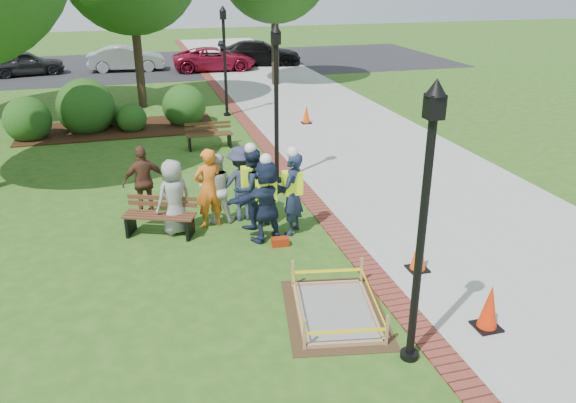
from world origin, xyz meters
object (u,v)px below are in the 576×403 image
object	(u,v)px
lamp_near	(424,209)
wet_concrete_pad	(336,302)
cone_front	(489,308)
hivis_worker_c	(251,186)
hivis_worker_a	(266,198)
hivis_worker_b	(292,191)
bench_near	(160,224)

from	to	relation	value
lamp_near	wet_concrete_pad	bearing A→B (deg)	115.44
cone_front	hivis_worker_c	world-z (taller)	hivis_worker_c
wet_concrete_pad	cone_front	distance (m)	2.52
cone_front	hivis_worker_a	size ratio (longest dim) A/B	0.42
hivis_worker_c	hivis_worker_b	bearing A→B (deg)	-35.47
hivis_worker_a	hivis_worker_c	distance (m)	0.77
wet_concrete_pad	hivis_worker_b	bearing A→B (deg)	86.89
lamp_near	hivis_worker_c	bearing A→B (deg)	103.76
cone_front	hivis_worker_a	xyz separation A→B (m)	(-2.71, 4.23, 0.58)
bench_near	hivis_worker_a	distance (m)	2.49
lamp_near	hivis_worker_b	world-z (taller)	lamp_near
bench_near	lamp_near	xyz separation A→B (m)	(3.36, -5.41, 2.21)
bench_near	hivis_worker_a	size ratio (longest dim) A/B	0.84
wet_concrete_pad	cone_front	size ratio (longest dim) A/B	3.12
bench_near	hivis_worker_c	size ratio (longest dim) A/B	0.82
bench_near	hivis_worker_c	world-z (taller)	hivis_worker_c
lamp_near	hivis_worker_a	size ratio (longest dim) A/B	2.16
hivis_worker_b	bench_near	bearing A→B (deg)	166.84
wet_concrete_pad	lamp_near	bearing A→B (deg)	-64.56
bench_near	cone_front	size ratio (longest dim) A/B	2.00
wet_concrete_pad	bench_near	world-z (taller)	bench_near
cone_front	hivis_worker_a	bearing A→B (deg)	122.65
wet_concrete_pad	lamp_near	size ratio (longest dim) A/B	0.60
lamp_near	hivis_worker_a	bearing A→B (deg)	103.93
hivis_worker_a	hivis_worker_c	world-z (taller)	hivis_worker_c
hivis_worker_c	wet_concrete_pad	bearing A→B (deg)	-80.93
wet_concrete_pad	lamp_near	distance (m)	2.75
hivis_worker_b	hivis_worker_c	distance (m)	0.98
wet_concrete_pad	bench_near	bearing A→B (deg)	124.00
hivis_worker_b	hivis_worker_a	bearing A→B (deg)	-164.25
hivis_worker_a	lamp_near	bearing A→B (deg)	-76.07
wet_concrete_pad	hivis_worker_c	distance (m)	4.00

